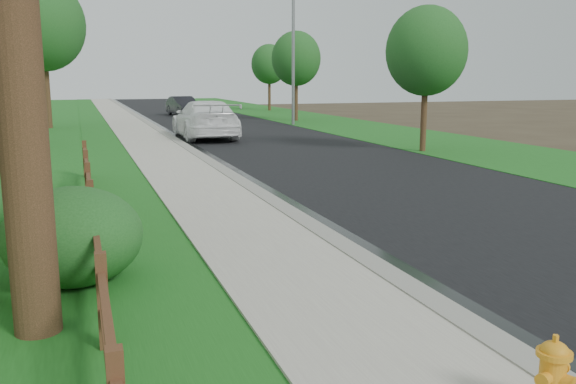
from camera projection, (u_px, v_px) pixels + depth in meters
name	position (u px, v px, depth m)	size (l,w,h in m)	color
road	(215.00, 123.00, 39.07)	(8.00, 90.00, 0.02)	black
curb	(148.00, 123.00, 37.71)	(0.40, 90.00, 0.12)	gray
wet_gutter	(154.00, 124.00, 37.83)	(0.50, 90.00, 0.00)	black
sidewalk	(127.00, 124.00, 37.30)	(2.20, 90.00, 0.10)	#A59B8F
grass_strip	(94.00, 125.00, 36.69)	(1.60, 90.00, 0.06)	#1A5618
lawn_near	(0.00, 128.00, 35.03)	(9.00, 90.00, 0.04)	#1A5618
verge_far	(315.00, 120.00, 41.27)	(6.00, 90.00, 0.04)	#1A5618
ranch_fence	(93.00, 221.00, 9.76)	(0.12, 16.92, 1.10)	#432D16
fire_hydrant	(553.00, 377.00, 5.10)	(0.45, 0.37, 0.69)	orange
white_suv	(205.00, 119.00, 28.94)	(2.50, 6.16, 1.79)	white
dark_car_mid	(202.00, 110.00, 40.25)	(1.64, 4.08, 1.39)	black
dark_car_far	(183.00, 106.00, 45.88)	(1.53, 4.38, 1.44)	black
streetlight	(290.00, 35.00, 36.19)	(2.05, 1.04, 9.40)	gray
boulder	(62.00, 246.00, 9.46)	(0.95, 0.71, 0.63)	brown
shrub_c	(73.00, 236.00, 8.52)	(1.93, 1.93, 1.40)	#1B4C1B
tree_near_right	(426.00, 51.00, 23.18)	(3.10, 3.10, 5.58)	#3A2917
tree_mid_left	(42.00, 25.00, 33.54)	(4.63, 4.63, 8.28)	#3A2917
tree_mid_right	(296.00, 59.00, 39.76)	(3.23, 3.23, 5.86)	#3A2917
tree_far_right	(269.00, 64.00, 52.11)	(3.08, 3.08, 5.67)	#3A2917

